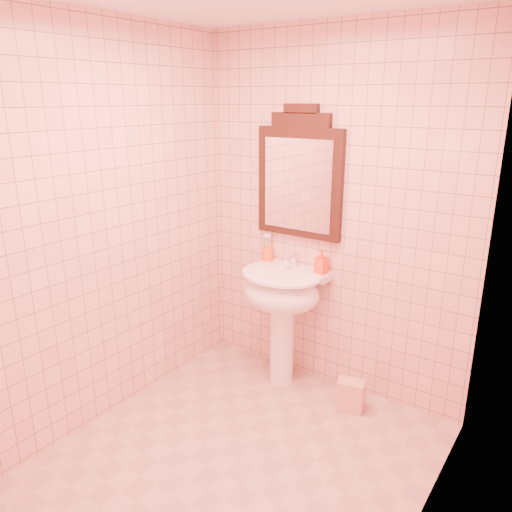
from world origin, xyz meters
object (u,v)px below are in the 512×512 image
Objects in this scene: pedestal_sink at (282,300)px; soap_dispenser at (322,262)px; towel at (350,396)px; toothbrush_cup at (268,254)px; mirror at (299,177)px.

soap_dispenser reaches higher than pedestal_sink.
towel is (0.35, -0.18, -0.84)m from soap_dispenser.
toothbrush_cup is 0.84× the size of towel.
mirror is at bearing 6.28° from toothbrush_cup.
pedestal_sink is at bearing -90.00° from mirror.
mirror is 1.53m from towel.
toothbrush_cup reaches higher than pedestal_sink.
toothbrush_cup reaches higher than soap_dispenser.
toothbrush_cup is 1.16m from towel.
soap_dispenser is (0.22, 0.15, 0.29)m from pedestal_sink.
mirror reaches higher than soap_dispenser.
toothbrush_cup is at bearing -175.93° from soap_dispenser.
towel is at bearing -20.21° from soap_dispenser.
pedestal_sink is 0.39m from toothbrush_cup.
pedestal_sink is 4.73× the size of toothbrush_cup.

